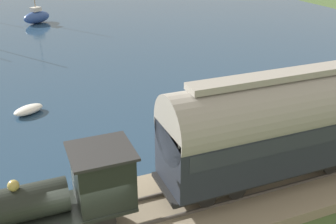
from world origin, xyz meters
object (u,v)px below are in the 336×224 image
(sailboat_blue, at_px, (37,17))
(steam_locomotive, at_px, (65,191))
(passenger_coach, at_px, (282,123))
(rowboat_near_shore, at_px, (28,110))

(sailboat_blue, bearing_deg, steam_locomotive, 142.53)
(steam_locomotive, height_order, sailboat_blue, sailboat_blue)
(steam_locomotive, bearing_deg, sailboat_blue, -3.50)
(passenger_coach, bearing_deg, rowboat_near_shore, 37.91)
(sailboat_blue, relative_size, rowboat_near_shore, 2.86)
(steam_locomotive, height_order, passenger_coach, passenger_coach)
(sailboat_blue, bearing_deg, rowboat_near_shore, 139.65)
(steam_locomotive, xyz_separation_m, passenger_coach, (-0.00, -8.41, 0.92))
(steam_locomotive, xyz_separation_m, sailboat_blue, (36.71, -2.25, -1.38))
(sailboat_blue, distance_m, rowboat_near_shore, 25.34)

